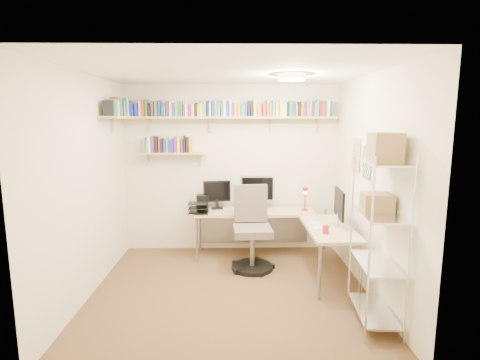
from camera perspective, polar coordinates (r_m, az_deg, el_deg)
The scene contains 6 objects.
ground at distance 4.59m, azimuth -1.51°, elevation -16.55°, with size 3.20×3.20×0.00m, color #4B3620.
room_shell at distance 4.16m, azimuth -1.54°, elevation 3.05°, with size 3.24×3.04×2.52m.
wall_shelves at distance 5.45m, azimuth -5.85°, elevation 9.53°, with size 3.12×1.09×0.80m.
corner_desk at distance 5.28m, azimuth 3.76°, elevation -5.31°, with size 2.09×1.73×1.18m.
office_chair at distance 5.09m, azimuth 1.82°, elevation -8.22°, with size 0.59×0.60×1.12m.
wire_rack at distance 3.75m, azimuth 20.60°, elevation -2.30°, with size 0.42×0.76×1.88m.
Camera 1 is at (0.04, -4.13, 2.00)m, focal length 28.00 mm.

